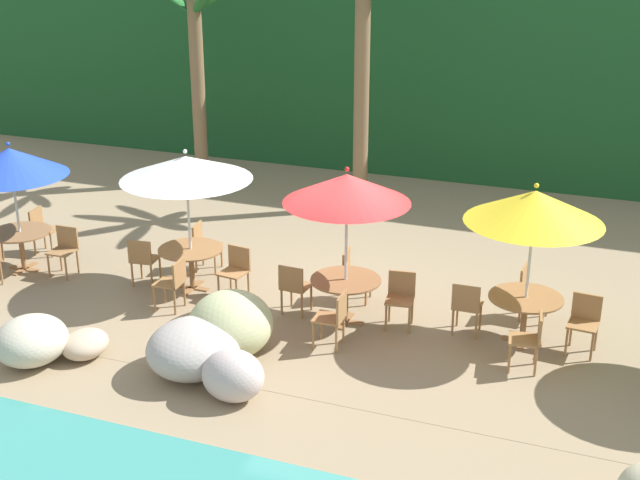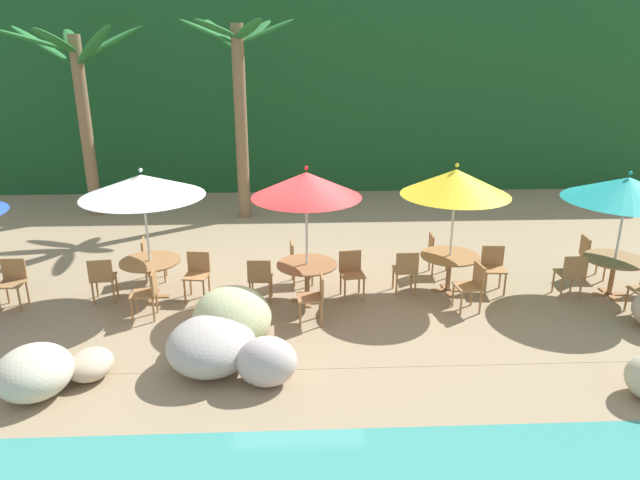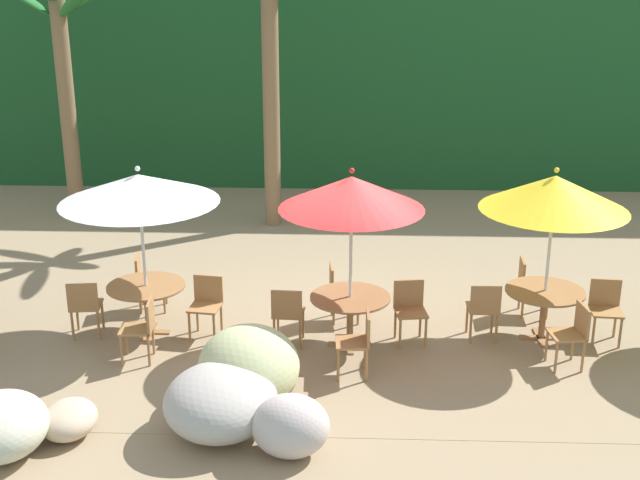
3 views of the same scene
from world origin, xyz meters
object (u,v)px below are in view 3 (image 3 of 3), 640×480
dining_table_white (147,293)px  umbrella_red (352,193)px  chair_yellow_left (484,307)px  chair_red_left (288,312)px  chair_yellow_inland (529,282)px  chair_white_inland (146,278)px  chair_red_seaward (410,307)px  chair_white_left (85,304)px  umbrella_yellow (555,193)px  dining_table_yellow (545,299)px  dining_table_red (350,305)px  palm_tree_nearest (61,42)px  chair_red_inland (339,288)px  umbrella_white (139,189)px  palm_tree_second (269,49)px  chair_white_seaward (207,302)px  chair_yellow_right (573,331)px  chair_red_right (359,339)px  chair_yellow_seaward (605,306)px  chair_white_right (143,325)px

dining_table_white → umbrella_red: (2.88, -0.29, 1.59)m
dining_table_white → chair_yellow_left: (4.74, -0.07, -0.10)m
chair_red_left → chair_yellow_inland: bearing=19.2°
chair_white_inland → chair_red_seaward: bearing=-13.1°
chair_white_left → umbrella_yellow: bearing=2.0°
chair_red_seaward → dining_table_yellow: size_ratio=0.79×
chair_white_left → dining_table_red: 3.72m
dining_table_yellow → palm_tree_nearest: bearing=146.6°
chair_red_inland → umbrella_white: bearing=-168.6°
umbrella_red → chair_red_inland: size_ratio=2.92×
chair_yellow_inland → umbrella_white: bearing=-170.9°
palm_tree_second → dining_table_red: bearing=-73.8°
umbrella_red → chair_red_seaward: 1.90m
chair_white_seaward → chair_yellow_right: same height
umbrella_white → chair_red_inland: 3.21m
chair_white_seaward → chair_red_right: 2.42m
chair_yellow_inland → chair_red_seaward: bearing=-152.0°
chair_white_left → chair_yellow_inland: bearing=9.6°
chair_red_seaward → chair_yellow_seaward: size_ratio=1.00×
umbrella_white → chair_yellow_right: bearing=-7.8°
chair_red_left → chair_yellow_inland: (3.51, 1.22, 0.00)m
dining_table_white → palm_tree_second: (1.31, 5.13, 2.83)m
umbrella_red → chair_red_right: umbrella_red is taller
dining_table_yellow → chair_yellow_inland: chair_yellow_inland is taller
umbrella_white → dining_table_yellow: 5.79m
chair_white_left → chair_yellow_seaward: size_ratio=1.00×
chair_red_seaward → chair_yellow_right: bearing=-18.9°
chair_red_left → umbrella_red: bearing=2.8°
umbrella_white → chair_white_seaward: umbrella_white is taller
chair_white_inland → dining_table_red: bearing=-19.9°
chair_yellow_seaward → chair_white_left: bearing=-178.1°
chair_yellow_seaward → palm_tree_second: 7.79m
umbrella_white → chair_white_inland: 1.85m
chair_white_right → chair_red_right: same height
chair_red_seaward → chair_red_inland: same height
dining_table_yellow → chair_yellow_right: chair_yellow_right is taller
chair_red_seaward → dining_table_yellow: chair_red_seaward is taller
chair_yellow_inland → palm_tree_nearest: palm_tree_nearest is taller
umbrella_red → palm_tree_nearest: (-5.67, 5.85, 1.30)m
chair_red_left → chair_yellow_seaward: same height
chair_yellow_inland → chair_yellow_left: same height
dining_table_red → umbrella_yellow: size_ratio=0.44×
chair_yellow_seaward → chair_yellow_left: size_ratio=1.00×
umbrella_yellow → chair_yellow_inland: umbrella_yellow is taller
chair_white_right → chair_yellow_right: 5.65m
chair_yellow_seaward → palm_tree_nearest: bearing=149.2°
dining_table_white → chair_red_seaward: (3.71, -0.09, -0.10)m
umbrella_yellow → dining_table_yellow: bearing=-90.0°
chair_red_left → chair_yellow_left: bearing=5.5°
chair_red_inland → dining_table_yellow: chair_red_inland is taller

